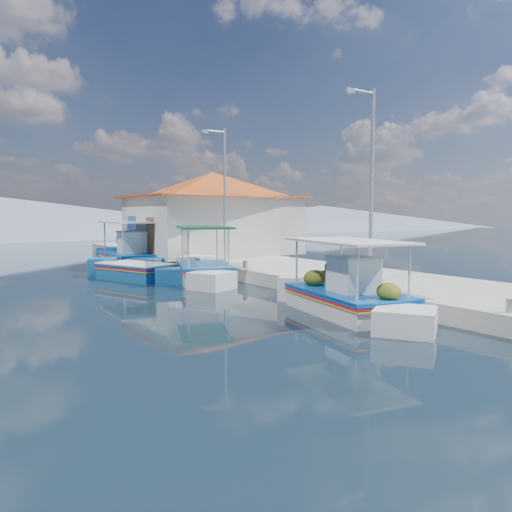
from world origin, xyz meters
TOP-DOWN VIEW (x-y plane):
  - ground at (0.00, 0.00)m, footprint 160.00×160.00m
  - quay at (5.90, 6.00)m, footprint 5.00×44.00m
  - bollards at (3.80, 5.25)m, footprint 0.20×17.20m
  - main_caique at (2.40, 0.78)m, footprint 2.81×6.60m
  - caique_green_canopy at (2.28, 8.81)m, footprint 3.40×6.04m
  - caique_blue_hull at (0.20, 10.71)m, footprint 2.93×5.32m
  - caique_far at (1.65, 15.35)m, footprint 2.35×7.24m
  - harbor_building at (6.20, 15.00)m, footprint 10.49×10.49m
  - lamp_post_near at (4.51, 2.00)m, footprint 1.21×0.14m
  - lamp_post_far at (4.51, 11.00)m, footprint 1.21×0.14m
  - mountain_ridge at (6.54, 56.00)m, footprint 171.40×96.00m

SIDE VIEW (x-z plane):
  - ground at x=0.00m, z-range 0.00..0.00m
  - quay at x=5.90m, z-range 0.00..0.50m
  - caique_blue_hull at x=0.20m, z-range -0.23..0.78m
  - caique_green_canopy at x=2.28m, z-range -0.85..1.57m
  - main_caique at x=2.40m, z-range -0.68..1.53m
  - caique_far at x=1.65m, z-range -0.80..1.74m
  - bollards at x=3.80m, z-range 0.50..0.80m
  - mountain_ridge at x=6.54m, z-range -0.71..4.79m
  - harbor_building at x=6.20m, z-range 0.58..4.98m
  - lamp_post_near at x=4.51m, z-range 0.85..6.85m
  - lamp_post_far at x=4.51m, z-range 0.85..6.85m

